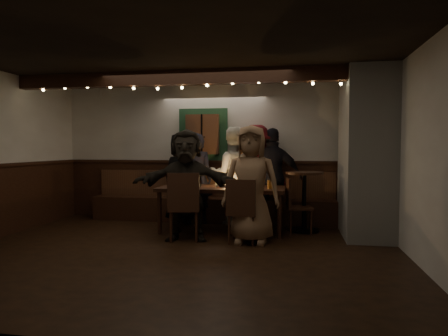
% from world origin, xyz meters
% --- Properties ---
extents(room, '(6.02, 5.01, 2.62)m').
position_xyz_m(room, '(1.07, 1.42, 1.07)').
color(room, black).
rests_on(room, ground).
extents(dining_table, '(2.08, 0.89, 0.90)m').
position_xyz_m(dining_table, '(0.35, 1.40, 0.68)').
color(dining_table, black).
rests_on(dining_table, ground).
extents(chair_near_left, '(0.55, 0.55, 1.03)m').
position_xyz_m(chair_near_left, '(-0.08, 0.61, 0.58)').
color(chair_near_left, black).
rests_on(chair_near_left, ground).
extents(chair_near_right, '(0.46, 0.46, 0.95)m').
position_xyz_m(chair_near_right, '(0.80, 0.59, 0.53)').
color(chair_near_right, black).
rests_on(chair_near_right, ground).
extents(chair_end, '(0.46, 0.46, 0.90)m').
position_xyz_m(chair_end, '(1.55, 1.49, 0.51)').
color(chair_end, black).
rests_on(chair_end, ground).
extents(high_top, '(0.63, 0.63, 1.00)m').
position_xyz_m(high_top, '(1.71, 1.65, 0.63)').
color(high_top, black).
rests_on(high_top, ground).
extents(person_a, '(0.94, 0.74, 1.68)m').
position_xyz_m(person_a, '(-0.53, 2.10, 0.84)').
color(person_a, black).
rests_on(person_a, ground).
extents(person_b, '(0.66, 0.49, 1.66)m').
position_xyz_m(person_b, '(-0.24, 2.02, 0.83)').
color(person_b, black).
rests_on(person_b, ground).
extents(person_c, '(0.98, 0.83, 1.78)m').
position_xyz_m(person_c, '(0.42, 2.13, 0.89)').
color(person_c, beige).
rests_on(person_c, ground).
extents(person_d, '(1.32, 1.02, 1.81)m').
position_xyz_m(person_d, '(0.86, 2.13, 0.90)').
color(person_d, '#4C0B10').
rests_on(person_d, ground).
extents(person_e, '(1.05, 0.49, 1.75)m').
position_xyz_m(person_e, '(1.17, 2.08, 0.87)').
color(person_e, black).
rests_on(person_e, ground).
extents(person_f, '(1.61, 0.71, 1.68)m').
position_xyz_m(person_f, '(-0.06, 0.69, 0.84)').
color(person_f, black).
rests_on(person_f, ground).
extents(person_g, '(0.87, 0.58, 1.73)m').
position_xyz_m(person_g, '(0.92, 0.69, 0.86)').
color(person_g, '#8F6A4B').
rests_on(person_g, ground).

